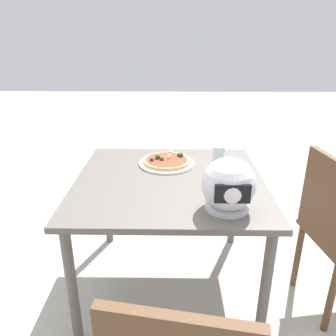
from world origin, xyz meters
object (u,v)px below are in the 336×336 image
at_px(dining_table, 169,192).
at_px(drinking_glass, 218,157).
at_px(pizza, 167,160).
at_px(motorcycle_helmet, 228,185).

bearing_deg(dining_table, drinking_glass, -150.91).
distance_m(pizza, drinking_glass, 0.31).
height_order(pizza, motorcycle_helmet, motorcycle_helmet).
distance_m(dining_table, pizza, 0.24).
distance_m(pizza, motorcycle_helmet, 0.62).
distance_m(dining_table, motorcycle_helmet, 0.46).
xyz_separation_m(dining_table, drinking_glass, (-0.28, -0.16, 0.15)).
relative_size(motorcycle_helmet, drinking_glass, 1.76).
bearing_deg(dining_table, pizza, -85.09).
xyz_separation_m(motorcycle_helmet, drinking_glass, (-0.02, -0.48, -0.05)).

